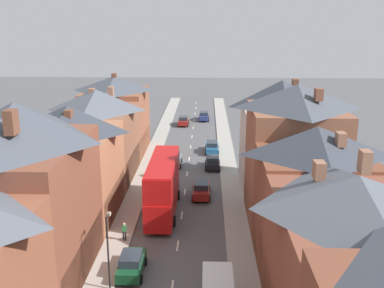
# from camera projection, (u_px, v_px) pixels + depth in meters

# --- Properties ---
(pavement_left) EXTENTS (2.20, 104.00, 0.14)m
(pavement_left) POSITION_uv_depth(u_px,v_px,m) (147.00, 167.00, 56.50)
(pavement_left) COLOR #A8A399
(pavement_left) RESTS_ON ground
(pavement_right) EXTENTS (2.20, 104.00, 0.14)m
(pavement_right) POSITION_uv_depth(u_px,v_px,m) (228.00, 168.00, 56.17)
(pavement_right) COLOR #A8A399
(pavement_right) RESTS_ON ground
(centre_line_dashes) EXTENTS (0.14, 97.80, 0.01)m
(centre_line_dashes) POSITION_uv_depth(u_px,v_px,m) (187.00, 174.00, 54.43)
(centre_line_dashes) COLOR silver
(centre_line_dashes) RESTS_ON ground
(terrace_row_left) EXTENTS (8.00, 62.96, 12.99)m
(terrace_row_left) POSITION_uv_depth(u_px,v_px,m) (48.00, 182.00, 35.45)
(terrace_row_left) COLOR brown
(terrace_row_left) RESTS_ON ground
(terrace_row_right) EXTENTS (8.00, 46.71, 12.66)m
(terrace_row_right) POSITION_uv_depth(u_px,v_px,m) (322.00, 209.00, 30.31)
(terrace_row_right) COLOR brown
(terrace_row_right) RESTS_ON ground
(double_decker_bus_lead) EXTENTS (2.74, 10.80, 5.30)m
(double_decker_bus_lead) POSITION_uv_depth(u_px,v_px,m) (163.00, 185.00, 42.75)
(double_decker_bus_lead) COLOR red
(double_decker_bus_lead) RESTS_ON ground
(car_near_blue) EXTENTS (1.90, 3.99, 1.67)m
(car_near_blue) POSITION_uv_depth(u_px,v_px,m) (131.00, 264.00, 32.74)
(car_near_blue) COLOR #144728
(car_near_blue) RESTS_ON ground
(car_near_silver) EXTENTS (1.90, 4.20, 1.66)m
(car_near_silver) POSITION_uv_depth(u_px,v_px,m) (204.00, 116.00, 83.17)
(car_near_silver) COLOR navy
(car_near_silver) RESTS_ON ground
(car_parked_left_a) EXTENTS (1.90, 3.84, 1.59)m
(car_parked_left_a) POSITION_uv_depth(u_px,v_px,m) (213.00, 162.00, 56.26)
(car_parked_left_a) COLOR black
(car_parked_left_a) RESTS_ON ground
(car_parked_right_a) EXTENTS (1.90, 4.41, 1.60)m
(car_parked_right_a) POSITION_uv_depth(u_px,v_px,m) (212.00, 147.00, 63.05)
(car_parked_right_a) COLOR #236093
(car_parked_right_a) RESTS_ON ground
(car_mid_black) EXTENTS (1.90, 4.38, 1.69)m
(car_mid_black) POSITION_uv_depth(u_px,v_px,m) (201.00, 189.00, 47.19)
(car_mid_black) COLOR maroon
(car_mid_black) RESTS_ON ground
(car_parked_left_b) EXTENTS (1.90, 3.98, 1.64)m
(car_parked_left_b) POSITION_uv_depth(u_px,v_px,m) (183.00, 121.00, 79.17)
(car_parked_left_b) COLOR maroon
(car_parked_left_b) RESTS_ON ground
(car_parked_right_b) EXTENTS (1.90, 4.10, 1.63)m
(car_parked_right_b) POSITION_uv_depth(u_px,v_px,m) (174.00, 159.00, 57.33)
(car_parked_right_b) COLOR gray
(car_parked_right_b) RESTS_ON ground
(pedestrian_mid_left) EXTENTS (0.36, 0.22, 1.61)m
(pedestrian_mid_left) POSITION_uv_depth(u_px,v_px,m) (124.00, 231.00, 37.45)
(pedestrian_mid_left) COLOR #23232D
(pedestrian_mid_left) RESTS_ON pavement_left
(street_lamp) EXTENTS (0.20, 1.12, 5.50)m
(street_lamp) POSITION_uv_depth(u_px,v_px,m) (108.00, 247.00, 30.21)
(street_lamp) COLOR black
(street_lamp) RESTS_ON ground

